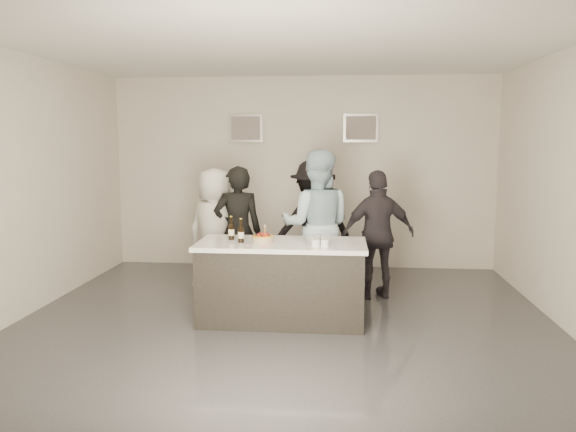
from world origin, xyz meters
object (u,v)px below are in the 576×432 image
Objects in this scene: person_guest_left at (215,231)px; bar_counter at (282,282)px; person_guest_right at (378,235)px; beer_bottle_a at (231,228)px; person_main_black at (238,232)px; beer_bottle_b at (241,231)px; person_main_blue at (317,225)px; person_guest_back at (313,224)px; cake at (263,239)px.

bar_counter is at bearing 148.67° from person_guest_left.
person_guest_left reaches higher than person_guest_right.
person_main_black is (-0.09, 0.88, -0.18)m from beer_bottle_a.
person_main_blue reaches higher than beer_bottle_b.
person_guest_back is (0.85, 1.44, -0.16)m from beer_bottle_a.
cake is 1.44m from person_guest_left.
person_guest_right is at bearing 43.06° from bar_counter.
person_guest_left is (-1.35, 0.22, -0.12)m from person_main_blue.
person_main_black is 1.02× the size of person_guest_left.
person_guest_back is (0.27, 1.54, 0.42)m from bar_counter.
person_main_blue is (0.55, 0.97, 0.01)m from cake.
person_guest_back is (-0.08, 0.63, -0.08)m from person_main_blue.
person_main_blue is at bearing 69.23° from bar_counter.
person_main_black is 1.02m from person_main_blue.
person_main_blue is (0.79, 0.99, -0.08)m from beer_bottle_b.
person_guest_right reaches higher than beer_bottle_a.
person_guest_back reaches higher than beer_bottle_a.
bar_counter is 1.13× the size of person_guest_right.
beer_bottle_a is 1.00× the size of beer_bottle_b.
beer_bottle_a is 0.16× the size of person_guest_left.
beer_bottle_a is 0.15× the size of person_main_black.
person_guest_left is at bearing 114.87° from beer_bottle_b.
beer_bottle_a is at bearing 170.56° from bar_counter.
person_main_blue is at bearing -172.12° from person_guest_left.
cake is at bearing 4.34° from beer_bottle_b.
beer_bottle_b is 0.16× the size of person_guest_left.
person_main_blue is (1.02, -0.06, 0.10)m from person_main_black.
person_guest_left is 2.13m from person_guest_right.
beer_bottle_b is 0.15× the size of person_guest_back.
person_main_blue is 1.15× the size of person_guest_left.
person_main_black is at bearing -14.10° from person_guest_right.
person_main_blue reaches higher than person_guest_left.
beer_bottle_a is 0.22m from beer_bottle_b.
beer_bottle_b is (0.14, -0.17, 0.00)m from beer_bottle_a.
person_main_black is at bearing 8.80° from person_guest_back.
person_guest_back reaches higher than person_main_black.
beer_bottle_a is 0.14× the size of person_main_blue.
beer_bottle_a is at bearing 129.85° from beer_bottle_b.
bar_counter is at bearing -9.44° from beer_bottle_a.
bar_counter is 0.73m from beer_bottle_b.
bar_counter is at bearing 112.68° from person_main_black.
person_guest_back is at bearing -81.00° from person_main_blue.
person_main_black is 0.89× the size of person_main_blue.
person_guest_right is at bearing -165.02° from person_guest_left.
person_guest_right is at bearing 39.80° from cake.
bar_counter is at bearing 9.17° from beer_bottle_b.
person_main_black is 0.37m from person_guest_left.
beer_bottle_a is at bearing 129.28° from person_guest_left.
person_main_blue is 0.80m from person_guest_right.
bar_counter is at bearing 26.63° from person_guest_right.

